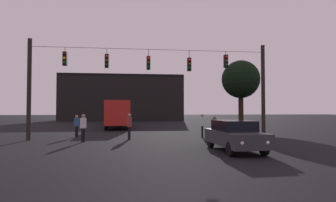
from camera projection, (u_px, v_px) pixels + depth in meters
name	position (u px, v px, depth m)	size (l,w,h in m)	color
ground_plane	(146.00, 128.00, 30.21)	(168.00, 168.00, 0.00)	black
overhead_signal_span	(151.00, 81.00, 19.42)	(16.93, 0.44, 6.90)	black
city_bus	(118.00, 111.00, 31.68)	(3.11, 11.12, 3.00)	#B21E19
car_near_right	(234.00, 135.00, 13.60)	(1.97, 4.40, 1.52)	#2D2D33
car_far_left	(120.00, 118.00, 41.66)	(1.87, 4.36, 1.52)	navy
pedestrian_crossing_left	(214.00, 125.00, 20.22)	(0.28, 0.38, 1.63)	black
pedestrian_crossing_center	(129.00, 125.00, 18.80)	(0.35, 0.42, 1.78)	black
pedestrian_crossing_right	(77.00, 125.00, 20.46)	(0.36, 0.42, 1.65)	black
pedestrian_near_bus	(202.00, 124.00, 20.27)	(0.30, 0.39, 1.73)	black
pedestrian_trailing	(83.00, 126.00, 17.37)	(0.35, 0.42, 1.77)	black
corner_building	(123.00, 99.00, 55.77)	(22.88, 12.72, 8.65)	black
tree_left_silhouette	(241.00, 80.00, 29.67)	(4.11, 4.11, 7.43)	black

